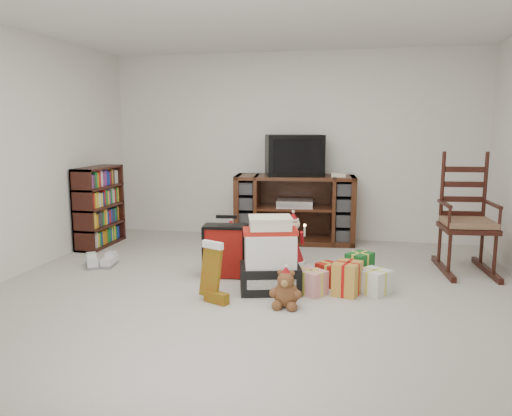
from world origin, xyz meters
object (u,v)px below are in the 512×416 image
(bookshelf, at_px, (99,208))
(sneaker_pair, at_px, (101,262))
(santa_figurine, at_px, (293,244))
(mrs_claus_figurine, at_px, (231,249))
(red_suitcase, at_px, (225,251))
(gift_cluster, at_px, (348,278))
(gift_pile, at_px, (270,259))
(rocking_chair, at_px, (466,229))
(crt_television, at_px, (294,155))
(tv_stand, at_px, (295,209))
(teddy_bear, at_px, (286,291))

(bookshelf, xyz_separation_m, sneaker_pair, (0.50, -0.90, -0.44))
(bookshelf, height_order, santa_figurine, bookshelf)
(sneaker_pair, bearing_deg, santa_figurine, -8.67)
(bookshelf, height_order, mrs_claus_figurine, bookshelf)
(red_suitcase, relative_size, sneaker_pair, 1.59)
(gift_cluster, bearing_deg, sneaker_pair, 174.81)
(santa_figurine, bearing_deg, bookshelf, 172.62)
(gift_pile, bearing_deg, mrs_claus_figurine, 114.26)
(rocking_chair, xyz_separation_m, crt_television, (-1.98, 0.94, 0.70))
(gift_cluster, distance_m, crt_television, 2.29)
(crt_television, bearing_deg, tv_stand, -60.45)
(sneaker_pair, bearing_deg, bookshelf, 94.77)
(crt_television, bearing_deg, mrs_claus_figurine, -125.85)
(teddy_bear, xyz_separation_m, crt_television, (-0.28, 2.43, 1.01))
(gift_cluster, bearing_deg, tv_stand, 112.35)
(tv_stand, relative_size, santa_figurine, 2.71)
(rocking_chair, xyz_separation_m, red_suitcase, (-2.44, -0.76, -0.17))
(santa_figurine, height_order, gift_cluster, santa_figurine)
(mrs_claus_figurine, relative_size, sneaker_pair, 1.36)
(santa_figurine, height_order, mrs_claus_figurine, santa_figurine)
(teddy_bear, bearing_deg, red_suitcase, 135.33)
(gift_pile, bearing_deg, tv_stand, 76.10)
(santa_figurine, height_order, crt_television, crt_television)
(tv_stand, height_order, gift_pile, tv_stand)
(bookshelf, distance_m, sneaker_pair, 1.12)
(gift_pile, distance_m, mrs_claus_figurine, 0.88)
(santa_figurine, distance_m, sneaker_pair, 2.13)
(rocking_chair, bearing_deg, gift_cluster, -147.33)
(tv_stand, distance_m, mrs_claus_figurine, 1.46)
(red_suitcase, height_order, mrs_claus_figurine, red_suitcase)
(tv_stand, bearing_deg, bookshelf, -169.64)
(santa_figurine, bearing_deg, crt_television, 97.93)
(sneaker_pair, xyz_separation_m, gift_cluster, (2.68, -0.24, 0.07))
(tv_stand, bearing_deg, gift_pile, -94.62)
(rocking_chair, distance_m, teddy_bear, 2.28)
(red_suitcase, bearing_deg, gift_pile, -40.01)
(rocking_chair, relative_size, teddy_bear, 4.08)
(bookshelf, distance_m, gift_cluster, 3.41)
(bookshelf, relative_size, red_suitcase, 1.62)
(sneaker_pair, bearing_deg, crt_television, 16.47)
(mrs_claus_figurine, bearing_deg, rocking_chair, 10.10)
(gift_pile, xyz_separation_m, santa_figurine, (0.08, 0.98, -0.08))
(gift_cluster, bearing_deg, teddy_bear, -132.50)
(red_suitcase, bearing_deg, tv_stand, 67.37)
(tv_stand, distance_m, teddy_bear, 2.44)
(tv_stand, relative_size, bookshelf, 1.58)
(bookshelf, xyz_separation_m, gift_cluster, (3.19, -1.15, -0.37))
(mrs_claus_figurine, bearing_deg, teddy_bear, -53.99)
(rocking_chair, height_order, red_suitcase, rocking_chair)
(santa_figurine, bearing_deg, gift_cluster, -52.03)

